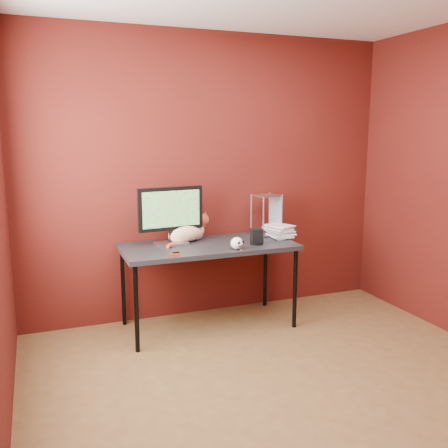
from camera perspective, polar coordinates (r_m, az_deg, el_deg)
name	(u,v)px	position (r m, az deg, el deg)	size (l,w,h in m)	color
room	(306,178)	(3.05, 9.35, 5.24)	(3.52, 3.52, 2.61)	brown
desk	(208,250)	(4.35, -1.81, -2.97)	(1.50, 0.70, 0.75)	black
monitor	(171,213)	(4.30, -6.10, 1.29)	(0.58, 0.21, 0.50)	#A8A8AD
cat	(188,232)	(4.44, -4.18, -0.89)	(0.47, 0.37, 0.26)	orange
skull_mug	(237,243)	(4.14, 1.49, -2.21)	(0.11, 0.12, 0.10)	white
speaker	(257,237)	(4.33, 3.76, -1.50)	(0.12, 0.12, 0.14)	black
book_stack	(272,170)	(4.53, 5.53, 6.14)	(0.26, 0.30, 1.24)	beige
wire_rack	(266,215)	(4.70, 4.88, 1.05)	(0.26, 0.23, 0.39)	#A8A8AD
pocket_knife	(174,255)	(3.96, -5.71, -3.54)	(0.08, 0.02, 0.02)	#96220B
black_gadget	(176,253)	(4.00, -5.53, -3.33)	(0.05, 0.03, 0.02)	black
washer	(242,250)	(4.14, 2.04, -2.93)	(0.04, 0.04, 0.00)	#A8A8AD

